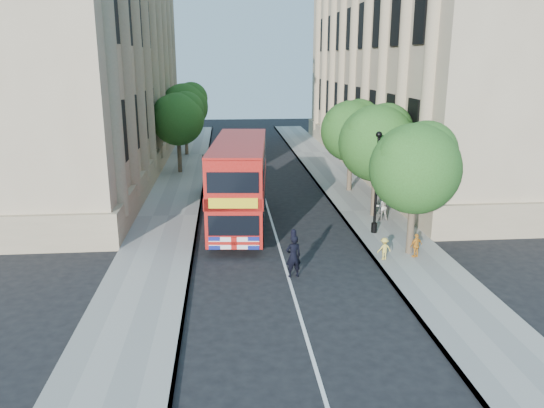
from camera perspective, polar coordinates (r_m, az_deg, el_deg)
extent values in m
plane|color=black|center=(21.13, 2.08, -8.90)|extent=(120.00, 120.00, 0.00)
cube|color=gray|center=(31.45, 10.24, -0.79)|extent=(3.50, 80.00, 0.12)
cube|color=gray|center=(30.53, -11.08, -1.32)|extent=(3.50, 80.00, 0.12)
cube|color=tan|center=(46.07, 16.13, 15.20)|extent=(12.00, 38.00, 18.00)
cube|color=tan|center=(44.57, -20.57, 14.85)|extent=(12.00, 38.00, 18.00)
cylinder|color=#473828|center=(24.69, 14.71, -2.23)|extent=(0.32, 0.32, 2.86)
sphere|color=#29541C|center=(24.06, 15.13, 3.69)|extent=(4.00, 4.00, 4.00)
sphere|color=#29541C|center=(24.52, 16.24, 5.37)|extent=(2.80, 2.80, 2.80)
sphere|color=#29541C|center=(23.51, 14.32, 4.78)|extent=(2.60, 2.60, 2.60)
cylinder|color=#473828|center=(30.17, 10.95, 1.31)|extent=(0.32, 0.32, 2.99)
sphere|color=#29541C|center=(29.64, 11.22, 6.42)|extent=(4.20, 4.20, 4.20)
sphere|color=#29541C|center=(30.09, 12.18, 7.81)|extent=(2.94, 2.94, 2.94)
sphere|color=#29541C|center=(29.14, 10.49, 7.39)|extent=(2.73, 2.73, 2.73)
cylinder|color=#473828|center=(35.83, 8.35, 3.57)|extent=(0.32, 0.32, 2.90)
sphere|color=#29541C|center=(35.39, 8.51, 7.76)|extent=(4.00, 4.00, 4.00)
sphere|color=#29541C|center=(35.84, 9.35, 8.88)|extent=(2.80, 2.80, 2.80)
sphere|color=#29541C|center=(34.92, 7.86, 8.56)|extent=(2.60, 2.60, 2.60)
cylinder|color=#473828|center=(41.87, -9.92, 5.27)|extent=(0.32, 0.32, 2.99)
sphere|color=#29541C|center=(41.49, -10.10, 8.97)|extent=(4.00, 4.00, 4.00)
sphere|color=#29541C|center=(41.78, -9.27, 9.98)|extent=(2.80, 2.80, 2.80)
sphere|color=#29541C|center=(41.19, -10.87, 9.65)|extent=(2.60, 2.60, 2.60)
cylinder|color=#473828|center=(49.74, -9.21, 6.98)|extent=(0.32, 0.32, 3.17)
sphere|color=#29541C|center=(49.41, -9.36, 10.28)|extent=(4.20, 4.20, 4.20)
sphere|color=#29541C|center=(49.71, -8.66, 11.18)|extent=(2.94, 2.94, 2.94)
sphere|color=#29541C|center=(49.10, -10.00, 10.90)|extent=(2.73, 2.73, 2.73)
cylinder|color=black|center=(27.48, 10.92, -2.52)|extent=(0.30, 0.30, 0.50)
cylinder|color=black|center=(26.89, 11.16, 2.05)|extent=(0.14, 0.14, 5.00)
sphere|color=black|center=(26.43, 11.44, 7.33)|extent=(0.32, 0.32, 0.32)
cube|color=#A6110B|center=(27.83, -3.49, 2.48)|extent=(3.42, 9.92, 4.04)
cube|color=black|center=(28.05, -3.46, 0.70)|extent=(3.42, 9.31, 0.92)
cube|color=black|center=(27.62, -3.52, 4.60)|extent=(3.42, 9.31, 0.92)
cube|color=yellow|center=(23.10, -4.20, 0.09)|extent=(2.15, 0.27, 0.46)
cylinder|color=black|center=(25.19, -6.51, -3.66)|extent=(0.38, 1.05, 1.02)
cylinder|color=black|center=(25.03, -1.23, -3.68)|extent=(0.38, 1.05, 1.02)
cylinder|color=black|center=(31.52, -5.19, 0.29)|extent=(0.38, 1.05, 1.02)
cylinder|color=black|center=(31.39, -0.98, 0.29)|extent=(0.38, 1.05, 1.02)
cube|color=black|center=(32.58, -5.50, 2.06)|extent=(1.95, 1.79, 1.89)
cube|color=black|center=(31.79, -5.37, 2.14)|extent=(1.62, 0.26, 0.63)
cube|color=black|center=(34.47, -5.82, 3.10)|extent=(2.08, 3.05, 2.25)
cube|color=black|center=(34.19, -5.69, 1.14)|extent=(2.04, 4.46, 0.23)
cylinder|color=black|center=(32.64, -6.86, 0.49)|extent=(0.27, 0.74, 0.72)
cylinder|color=black|center=(32.78, -4.03, 0.63)|extent=(0.27, 0.74, 0.72)
cylinder|color=black|center=(35.52, -7.21, 1.71)|extent=(0.27, 0.74, 0.72)
cylinder|color=black|center=(35.65, -4.60, 1.83)|extent=(0.27, 0.74, 0.72)
imported|color=black|center=(21.72, 2.31, -5.63)|extent=(0.74, 0.58, 1.80)
imported|color=beige|center=(29.58, 11.72, -0.25)|extent=(0.78, 0.62, 1.52)
imported|color=orange|center=(24.45, 15.25, -4.32)|extent=(0.69, 0.48, 1.10)
imported|color=gold|center=(23.87, 11.97, -4.72)|extent=(0.71, 0.50, 1.00)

